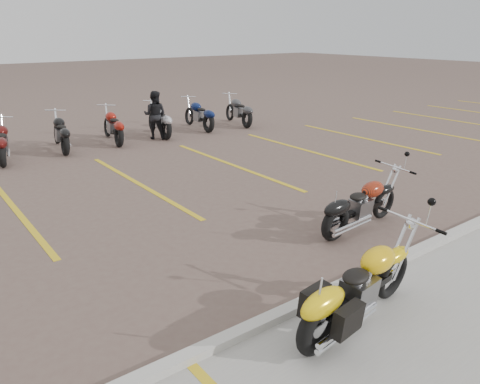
% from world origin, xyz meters
% --- Properties ---
extents(ground, '(100.00, 100.00, 0.00)m').
position_xyz_m(ground, '(0.00, 0.00, 0.00)').
color(ground, brown).
rests_on(ground, ground).
extents(curb, '(60.00, 0.18, 0.12)m').
position_xyz_m(curb, '(0.00, -2.00, 0.06)').
color(curb, '#ADAAA3').
rests_on(curb, ground).
extents(parking_stripes, '(38.00, 5.50, 0.01)m').
position_xyz_m(parking_stripes, '(0.00, 4.00, 0.00)').
color(parking_stripes, gold).
rests_on(parking_stripes, ground).
extents(yellow_cruiser, '(2.28, 0.48, 0.94)m').
position_xyz_m(yellow_cruiser, '(-0.34, -2.61, 0.47)').
color(yellow_cruiser, black).
rests_on(yellow_cruiser, ground).
extents(flame_cruiser, '(2.08, 0.35, 0.86)m').
position_xyz_m(flame_cruiser, '(1.97, -0.76, 0.43)').
color(flame_cruiser, black).
rests_on(flame_cruiser, ground).
extents(person_b, '(0.96, 0.95, 1.56)m').
position_xyz_m(person_b, '(2.58, 8.12, 0.78)').
color(person_b, black).
rests_on(person_b, ground).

